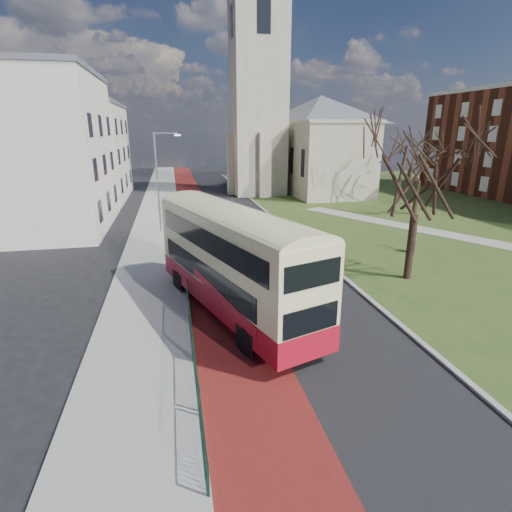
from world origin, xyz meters
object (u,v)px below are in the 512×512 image
object	(u,v)px
bus	(232,257)
winter_tree_near	(421,161)
streetlamp	(159,178)
winter_tree_far	(421,154)
litter_bin	(411,246)

from	to	relation	value
bus	winter_tree_near	size ratio (longest dim) A/B	1.24
streetlamp	bus	bearing A→B (deg)	-77.90
winter_tree_far	litter_bin	bearing A→B (deg)	-123.42
streetlamp	winter_tree_near	bearing A→B (deg)	-44.39
bus	winter_tree_far	bearing A→B (deg)	22.79
streetlamp	bus	size ratio (longest dim) A/B	0.68
streetlamp	winter_tree_far	distance (m)	25.27
bus	winter_tree_far	xyz separation A→B (m)	(21.59, 19.03, 3.25)
winter_tree_near	winter_tree_far	bearing A→B (deg)	56.40
bus	winter_tree_near	bearing A→B (deg)	-5.58
winter_tree_far	litter_bin	distance (m)	15.35
winter_tree_near	winter_tree_far	size ratio (longest dim) A/B	1.11
winter_tree_far	bus	bearing A→B (deg)	-138.61
bus	winter_tree_far	distance (m)	28.97
winter_tree_far	litter_bin	xyz separation A→B (m)	(-7.89, -11.96, -5.50)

